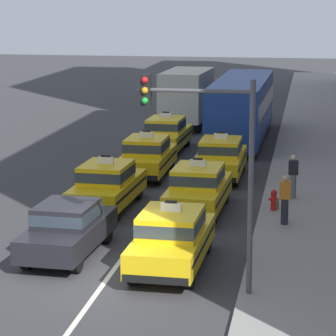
{
  "coord_description": "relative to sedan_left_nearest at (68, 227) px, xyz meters",
  "views": [
    {
      "loc": [
        5.19,
        -20.24,
        7.47
      ],
      "look_at": [
        0.2,
        8.52,
        1.3
      ],
      "focal_mm": 87.94,
      "sensor_mm": 36.0,
      "label": 1
    }
  ],
  "objects": [
    {
      "name": "taxi_right_second",
      "position": [
        3.08,
        5.46,
        0.03
      ],
      "size": [
        1.94,
        4.61,
        1.96
      ],
      "color": "black",
      "rests_on": "ground"
    },
    {
      "name": "taxi_left_second",
      "position": [
        -0.17,
        5.42,
        0.03
      ],
      "size": [
        1.97,
        4.62,
        1.96
      ],
      "color": "black",
      "rests_on": "ground"
    },
    {
      "name": "box_truck_left_fifth",
      "position": [
        -0.06,
        24.63,
        0.93
      ],
      "size": [
        2.54,
        7.06,
        3.27
      ],
      "color": "black",
      "rests_on": "ground"
    },
    {
      "name": "sedan_left_nearest",
      "position": [
        0.0,
        0.0,
        0.0
      ],
      "size": [
        1.96,
        4.38,
        1.58
      ],
      "color": "black",
      "rests_on": "ground"
    },
    {
      "name": "fire_hydrant",
      "position": [
        5.69,
        5.65,
        -0.3
      ],
      "size": [
        0.36,
        0.22,
        0.73
      ],
      "color": "red",
      "rests_on": "sidewalk_curb"
    },
    {
      "name": "bus_right_fourth",
      "position": [
        3.34,
        20.23,
        0.97
      ],
      "size": [
        2.67,
        11.23,
        3.22
      ],
      "color": "black",
      "rests_on": "ground"
    },
    {
      "name": "pedestrian_near_crosswalk",
      "position": [
        6.11,
        3.94,
        0.12
      ],
      "size": [
        0.47,
        0.24,
        1.63
      ],
      "color": "#23232D",
      "rests_on": "sidewalk_curb"
    },
    {
      "name": "pedestrian_mid_block",
      "position": [
        6.3,
        7.54,
        0.12
      ],
      "size": [
        0.36,
        0.24,
        1.61
      ],
      "color": "slate",
      "rests_on": "sidewalk_curb"
    },
    {
      "name": "taxi_right_nearest",
      "position": [
        3.17,
        -0.6,
        0.03
      ],
      "size": [
        1.91,
        4.59,
        1.96
      ],
      "color": "black",
      "rests_on": "ground"
    },
    {
      "name": "lane_stripe_left_right",
      "position": [
        1.61,
        18.11,
        -0.84
      ],
      "size": [
        0.14,
        80.0,
        0.01
      ],
      "primitive_type": "cube",
      "color": "silver",
      "rests_on": "ground"
    },
    {
      "name": "sidewalk_curb",
      "position": [
        7.21,
        13.11,
        -0.77
      ],
      "size": [
        4.0,
        90.0,
        0.15
      ],
      "primitive_type": "cube",
      "color": "gray",
      "rests_on": "ground"
    },
    {
      "name": "taxi_left_sixth",
      "position": [
        -0.13,
        31.56,
        0.03
      ],
      "size": [
        2.1,
        4.66,
        1.96
      ],
      "color": "black",
      "rests_on": "ground"
    },
    {
      "name": "taxi_left_third",
      "position": [
        0.18,
        10.93,
        0.03
      ],
      "size": [
        1.82,
        4.56,
        1.96
      ],
      "color": "black",
      "rests_on": "ground"
    },
    {
      "name": "ground_plane",
      "position": [
        1.61,
        -1.89,
        -0.85
      ],
      "size": [
        160.0,
        160.0,
        0.0
      ],
      "primitive_type": "plane",
      "color": "#353538"
    },
    {
      "name": "taxi_right_third",
      "position": [
        3.26,
        11.08,
        0.03
      ],
      "size": [
        1.83,
        4.56,
        1.96
      ],
      "color": "black",
      "rests_on": "ground"
    },
    {
      "name": "traffic_light_pole",
      "position": [
        4.5,
        -2.59,
        2.97
      ],
      "size": [
        2.87,
        0.33,
        5.58
      ],
      "color": "#47474C",
      "rests_on": "ground"
    },
    {
      "name": "taxi_left_fourth",
      "position": [
        0.0,
        16.52,
        0.03
      ],
      "size": [
        1.93,
        4.6,
        1.96
      ],
      "color": "black",
      "rests_on": "ground"
    }
  ]
}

